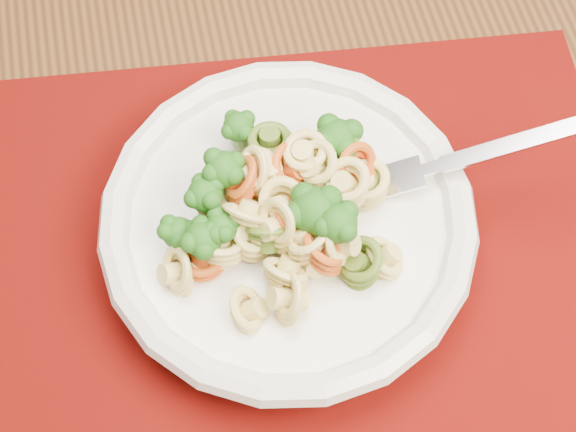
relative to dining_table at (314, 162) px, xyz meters
name	(u,v)px	position (x,y,z in m)	size (l,w,h in m)	color
dining_table	(314,162)	(0.00, 0.00, 0.00)	(1.78, 1.40, 0.71)	#533317
placemat	(306,264)	(-0.07, -0.11, 0.08)	(0.43, 0.34, 0.00)	#510503
pasta_bowl	(288,224)	(-0.07, -0.09, 0.11)	(0.24, 0.24, 0.05)	white
pasta_broccoli_heap	(288,212)	(-0.07, -0.09, 0.13)	(0.20, 0.20, 0.06)	#E4D170
fork	(402,177)	(0.00, -0.10, 0.13)	(0.19, 0.02, 0.01)	silver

